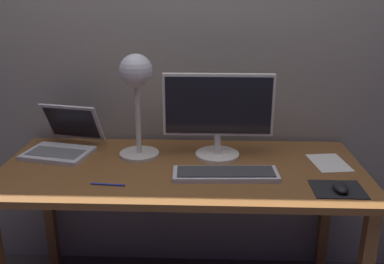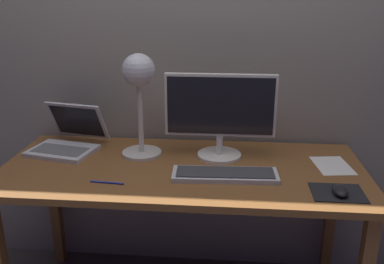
{
  "view_description": "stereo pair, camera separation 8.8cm",
  "coord_description": "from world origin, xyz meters",
  "px_view_note": "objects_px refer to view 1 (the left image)",
  "views": [
    {
      "loc": [
        0.11,
        -1.72,
        1.49
      ],
      "look_at": [
        0.05,
        -0.05,
        0.92
      ],
      "focal_mm": 39.7,
      "sensor_mm": 36.0,
      "label": 1
    },
    {
      "loc": [
        0.2,
        -1.72,
        1.49
      ],
      "look_at": [
        0.05,
        -0.05,
        0.92
      ],
      "focal_mm": 39.7,
      "sensor_mm": 36.0,
      "label": 2
    }
  ],
  "objects_px": {
    "monitor": "(218,111)",
    "laptop": "(65,138)",
    "keyboard_main": "(226,174)",
    "desk_lamp": "(136,84)",
    "mouse": "(340,187)",
    "pen": "(108,184)"
  },
  "relations": [
    {
      "from": "desk_lamp",
      "to": "mouse",
      "type": "bearing_deg",
      "value": -22.47
    },
    {
      "from": "laptop",
      "to": "desk_lamp",
      "type": "distance_m",
      "value": 0.47
    },
    {
      "from": "mouse",
      "to": "pen",
      "type": "xyz_separation_m",
      "value": [
        -0.91,
        0.02,
        -0.02
      ]
    },
    {
      "from": "keyboard_main",
      "to": "monitor",
      "type": "bearing_deg",
      "value": 97.73
    },
    {
      "from": "mouse",
      "to": "laptop",
      "type": "bearing_deg",
      "value": 161.53
    },
    {
      "from": "desk_lamp",
      "to": "pen",
      "type": "height_order",
      "value": "desk_lamp"
    },
    {
      "from": "laptop",
      "to": "mouse",
      "type": "distance_m",
      "value": 1.27
    },
    {
      "from": "desk_lamp",
      "to": "pen",
      "type": "relative_size",
      "value": 3.41
    },
    {
      "from": "mouse",
      "to": "pen",
      "type": "height_order",
      "value": "mouse"
    },
    {
      "from": "keyboard_main",
      "to": "pen",
      "type": "distance_m",
      "value": 0.49
    },
    {
      "from": "keyboard_main",
      "to": "pen",
      "type": "relative_size",
      "value": 3.18
    },
    {
      "from": "laptop",
      "to": "mouse",
      "type": "bearing_deg",
      "value": -18.47
    },
    {
      "from": "monitor",
      "to": "mouse",
      "type": "bearing_deg",
      "value": -36.74
    },
    {
      "from": "monitor",
      "to": "desk_lamp",
      "type": "relative_size",
      "value": 1.05
    },
    {
      "from": "laptop",
      "to": "pen",
      "type": "relative_size",
      "value": 2.62
    },
    {
      "from": "monitor",
      "to": "keyboard_main",
      "type": "relative_size",
      "value": 1.12
    },
    {
      "from": "keyboard_main",
      "to": "mouse",
      "type": "relative_size",
      "value": 4.64
    },
    {
      "from": "monitor",
      "to": "pen",
      "type": "bearing_deg",
      "value": -143.56
    },
    {
      "from": "monitor",
      "to": "desk_lamp",
      "type": "height_order",
      "value": "desk_lamp"
    },
    {
      "from": "keyboard_main",
      "to": "laptop",
      "type": "height_order",
      "value": "laptop"
    },
    {
      "from": "monitor",
      "to": "laptop",
      "type": "distance_m",
      "value": 0.75
    },
    {
      "from": "monitor",
      "to": "keyboard_main",
      "type": "height_order",
      "value": "monitor"
    }
  ]
}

